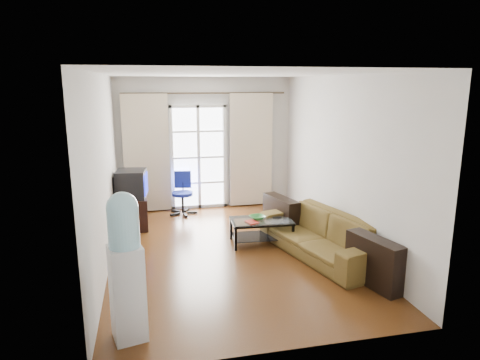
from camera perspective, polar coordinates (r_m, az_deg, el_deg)
The scene contains 20 objects.
floor at distance 6.76m, azimuth -1.35°, elevation -9.54°, with size 5.20×5.20×0.00m, color #593215.
ceiling at distance 6.26m, azimuth -1.48°, elevation 13.98°, with size 5.20×5.20×0.00m, color white.
wall_back at distance 8.91m, azimuth -4.65°, elevation 4.85°, with size 3.60×0.02×2.70m, color beige.
wall_front at distance 3.93m, azimuth 5.95°, elevation -5.27°, with size 3.60×0.02×2.70m, color beige.
wall_left at distance 6.29m, azimuth -17.72°, elevation 1.01°, with size 0.02×5.20×2.70m, color beige.
wall_right at distance 6.94m, azimuth 13.33°, elevation 2.32°, with size 0.02×5.20×2.70m, color beige.
french_door at distance 8.88m, azimuth -5.53°, elevation 3.01°, with size 1.16×0.06×2.15m.
curtain_rod at distance 8.73m, azimuth -4.68°, elevation 11.48°, with size 0.04×0.04×3.30m, color #4C3F2D.
curtain_left at distance 8.73m, azimuth -12.36°, elevation 3.44°, with size 0.90×0.07×2.35m, color beige.
curtain_right at distance 8.99m, azimuth 1.49°, elevation 4.00°, with size 0.90×0.07×2.35m, color beige.
radiator at distance 9.15m, azimuth 0.52°, elevation -1.41°, with size 0.64×0.12×0.64m, color #A09FA2.
sofa at distance 6.64m, azimuth 10.68°, elevation -7.18°, with size 1.40×2.37×0.65m, color olive.
coffee_table at distance 7.03m, azimuth 2.85°, elevation -6.42°, with size 1.01×0.61×0.40m.
bowl at distance 7.00m, azimuth 2.32°, elevation -5.02°, with size 0.30×0.30×0.06m, color #348F54.
book at distance 6.79m, azimuth 1.01°, elevation -5.75°, with size 0.21×0.25×0.02m, color #AD3115.
remote at distance 7.10m, azimuth 4.93°, elevation -4.98°, with size 0.14×0.04×0.02m, color black.
tv_stand at distance 8.04m, azimuth -14.21°, elevation -4.13°, with size 0.52×0.78×0.57m, color black.
crt_tv at distance 7.84m, azimuth -14.44°, elevation -0.52°, with size 0.60×0.60×0.50m.
task_chair at distance 8.67m, azimuth -7.64°, elevation -2.86°, with size 0.66×0.66×0.85m.
water_cooler at distance 4.46m, azimuth -14.98°, elevation -10.81°, with size 0.38×0.38×1.55m.
Camera 1 is at (-1.20, -6.14, 2.56)m, focal length 32.00 mm.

